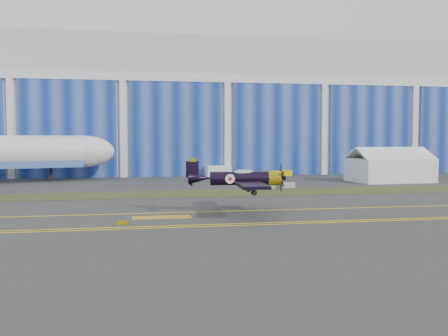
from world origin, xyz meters
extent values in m
plane|color=#383939|center=(0.00, 0.00, 0.00)|extent=(260.00, 260.00, 0.00)
cube|color=#475128|center=(0.00, 14.00, 0.02)|extent=(260.00, 10.00, 0.02)
cube|color=silver|center=(0.00, 72.00, 15.00)|extent=(220.00, 45.00, 30.00)
cube|color=navy|center=(0.00, 49.20, 10.00)|extent=(220.00, 0.60, 20.00)
cube|color=silver|center=(0.00, 49.15, 20.60)|extent=(220.00, 0.70, 1.20)
cube|color=yellow|center=(0.00, -5.00, 0.01)|extent=(200.00, 0.20, 0.02)
cube|color=yellow|center=(0.00, -14.50, 0.01)|extent=(80.00, 0.20, 0.02)
cube|color=yellow|center=(0.00, -13.50, 0.01)|extent=(80.00, 0.20, 0.02)
cube|color=yellow|center=(-22.00, -12.00, 0.17)|extent=(1.20, 0.15, 0.35)
cube|color=silver|center=(-2.31, 47.54, 1.15)|extent=(5.58, 2.90, 2.31)
cube|color=#EACC03|center=(12.63, 46.67, 0.62)|extent=(2.43, 1.88, 1.25)
cube|color=#9B9190|center=(-0.46, 19.73, 0.45)|extent=(2.03, 0.72, 0.90)
cube|color=gray|center=(0.93, 19.33, 0.45)|extent=(2.05, 0.78, 0.90)
cube|color=#9F9F93|center=(4.54, 20.16, 0.45)|extent=(2.01, 0.65, 0.90)
camera|label=1|loc=(-21.58, -61.37, 8.02)|focal=42.00mm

